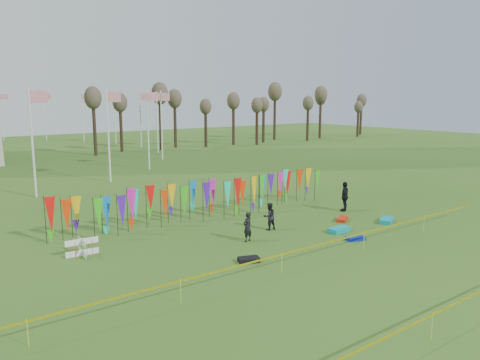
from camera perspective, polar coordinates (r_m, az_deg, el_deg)
ground at (r=22.31m, az=7.35°, el=-9.11°), size 160.00×160.00×0.00m
banner_row at (r=28.48m, az=-3.88°, el=-1.93°), size 18.64×0.64×2.26m
caution_tape_near at (r=21.14m, az=9.14°, el=-8.03°), size 26.00×0.02×0.90m
caution_tape_far at (r=17.39m, az=25.79°, el=-13.03°), size 26.00×0.02×0.90m
tree_line at (r=75.34m, az=1.92°, el=9.26°), size 53.92×1.92×7.84m
box_kite at (r=23.12m, az=-18.69°, el=-7.77°), size 0.77×0.77×0.86m
person_left at (r=23.97m, az=0.92°, el=-5.73°), size 0.63×0.51×1.54m
person_mid at (r=26.07m, az=3.59°, el=-4.44°), size 0.79×0.53×1.54m
person_right at (r=30.92m, az=12.65°, el=-1.97°), size 1.30×1.08×1.94m
kite_bag_turquoise at (r=26.33m, az=11.99°, el=-5.95°), size 1.30×0.71×0.25m
kite_bag_blue at (r=25.08m, az=13.87°, el=-6.91°), size 1.05×0.75×0.20m
kite_bag_red at (r=28.69m, az=12.37°, el=-4.68°), size 1.20×0.99×0.20m
kite_bag_black at (r=21.28m, az=1.08°, el=-9.68°), size 1.06×0.83×0.22m
kite_bag_teal at (r=28.99m, az=17.43°, el=-4.71°), size 1.45×1.18×0.25m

